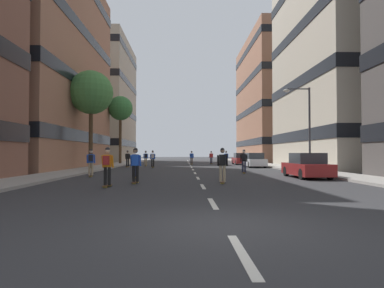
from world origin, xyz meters
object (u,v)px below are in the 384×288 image
(streetlamp_right, at_px, (305,119))
(skater_5, at_px, (107,164))
(skater_8, at_px, (153,158))
(skater_10, at_px, (136,164))
(skater_1, at_px, (244,160))
(skater_9, at_px, (146,157))
(skater_0, at_px, (222,164))
(street_tree_near, at_px, (91,93))
(skater_7, at_px, (192,157))
(skater_3, at_px, (128,158))
(skater_2, at_px, (91,161))
(skater_6, at_px, (135,162))
(skater_11, at_px, (226,157))
(parked_car_mid, at_px, (254,161))
(parked_car_near, at_px, (241,159))
(skater_4, at_px, (211,157))
(parked_car_far, at_px, (307,166))
(street_tree_mid, at_px, (120,109))

(streetlamp_right, relative_size, skater_5, 3.65)
(skater_8, xyz_separation_m, skater_10, (0.79, -17.91, -0.03))
(skater_1, distance_m, skater_9, 16.70)
(skater_5, bearing_deg, skater_0, 17.68)
(street_tree_near, relative_size, skater_7, 4.99)
(skater_0, height_order, skater_3, same)
(streetlamp_right, xyz_separation_m, skater_2, (-15.42, -4.25, -3.12))
(skater_7, bearing_deg, skater_8, -115.27)
(skater_6, xyz_separation_m, skater_11, (8.15, 19.73, 0.03))
(skater_6, bearing_deg, skater_7, 80.08)
(skater_7, bearing_deg, skater_1, -79.85)
(skater_2, distance_m, skater_10, 5.99)
(street_tree_near, distance_m, skater_3, 8.30)
(street_tree_near, relative_size, skater_8, 4.99)
(street_tree_near, distance_m, streetlamp_right, 18.73)
(skater_2, bearing_deg, street_tree_near, 105.58)
(skater_3, xyz_separation_m, skater_11, (11.12, 4.52, 0.03))
(street_tree_near, distance_m, skater_7, 17.33)
(skater_3, height_order, skater_9, same)
(parked_car_mid, distance_m, street_tree_near, 17.78)
(skater_9, bearing_deg, streetlamp_right, -43.29)
(skater_8, bearing_deg, skater_2, -101.87)
(parked_car_near, distance_m, streetlamp_right, 18.05)
(parked_car_near, height_order, streetlamp_right, streetlamp_right)
(skater_4, height_order, skater_8, same)
(skater_0, relative_size, skater_9, 1.00)
(parked_car_far, relative_size, skater_10, 2.47)
(parked_car_near, distance_m, parked_car_mid, 8.18)
(parked_car_far, bearing_deg, skater_1, 124.41)
(skater_6, distance_m, skater_8, 14.19)
(street_tree_mid, relative_size, skater_0, 5.05)
(skater_8, distance_m, skater_11, 10.03)
(skater_3, xyz_separation_m, skater_5, (2.54, -20.64, 0.03))
(street_tree_mid, xyz_separation_m, skater_0, (10.35, -27.93, -6.42))
(parked_car_mid, bearing_deg, skater_11, 115.41)
(skater_3, distance_m, skater_11, 12.00)
(parked_car_near, relative_size, skater_8, 2.47)
(skater_7, xyz_separation_m, skater_8, (-4.27, -9.04, 0.03))
(skater_4, bearing_deg, skater_8, -121.60)
(skater_0, xyz_separation_m, skater_1, (2.55, 8.00, 0.03))
(skater_6, bearing_deg, skater_4, 75.05)
(parked_car_near, distance_m, skater_10, 28.48)
(parked_car_far, distance_m, streetlamp_right, 6.80)
(street_tree_near, bearing_deg, skater_0, -53.08)
(parked_car_far, xyz_separation_m, skater_0, (-5.59, -3.57, 0.29))
(skater_1, xyz_separation_m, skater_8, (-7.66, 9.92, 0.00))
(streetlamp_right, xyz_separation_m, skater_1, (-5.01, -1.10, -3.12))
(skater_2, relative_size, skater_9, 1.00)
(parked_car_mid, height_order, skater_11, skater_11)
(skater_6, relative_size, skater_7, 1.00)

